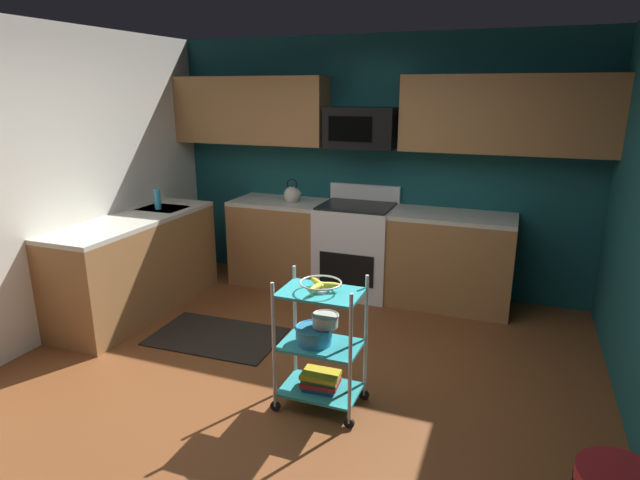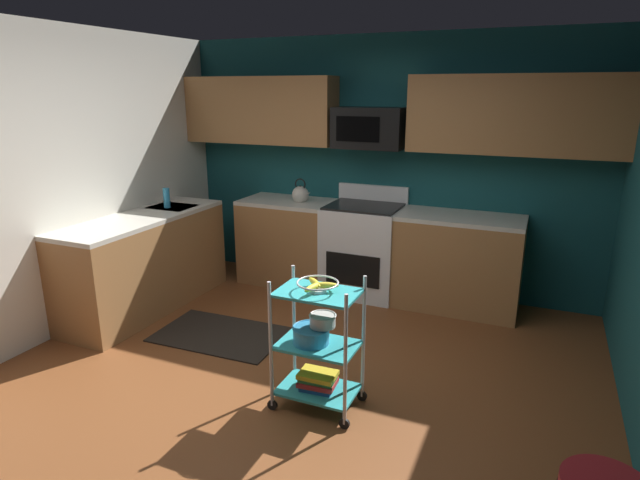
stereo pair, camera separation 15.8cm
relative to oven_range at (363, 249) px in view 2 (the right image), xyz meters
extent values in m
cube|color=brown|center=(0.09, -2.10, -0.50)|extent=(4.40, 4.80, 0.04)
cube|color=#14474C|center=(0.09, 0.33, 0.82)|extent=(4.52, 0.06, 2.60)
cube|color=silver|center=(-2.14, -2.10, 0.82)|extent=(0.06, 4.80, 2.60)
cube|color=#9E6B3D|center=(0.09, 0.00, -0.04)|extent=(2.92, 0.60, 0.88)
cube|color=beige|center=(0.09, 0.00, 0.42)|extent=(2.92, 0.60, 0.04)
cube|color=#9E6B3D|center=(-1.81, -1.21, -0.04)|extent=(0.60, 1.81, 0.88)
cube|color=beige|center=(-1.81, -1.21, 0.42)|extent=(0.60, 1.81, 0.04)
cube|color=#B7BABC|center=(-1.81, -0.75, 0.36)|extent=(0.44, 0.36, 0.16)
cube|color=white|center=(0.00, 0.00, -0.02)|extent=(0.76, 0.64, 0.92)
cube|color=black|center=(0.00, -0.33, -0.13)|extent=(0.56, 0.01, 0.32)
cube|color=white|center=(0.00, 0.29, 0.53)|extent=(0.76, 0.06, 0.18)
cube|color=black|center=(0.00, 0.00, 0.45)|extent=(0.72, 0.60, 0.02)
cube|color=#9E6B3D|center=(-1.25, 0.13, 1.37)|extent=(1.71, 0.33, 0.70)
cube|color=#9E6B3D|center=(1.35, 0.13, 1.37)|extent=(1.89, 0.33, 0.70)
cube|color=black|center=(0.00, 0.11, 1.22)|extent=(0.70, 0.38, 0.40)
cube|color=black|center=(-0.06, -0.09, 1.22)|extent=(0.44, 0.01, 0.24)
cylinder|color=silver|center=(0.14, -2.26, 0.00)|extent=(0.02, 0.02, 0.88)
cylinder|color=black|center=(0.14, -2.26, -0.44)|extent=(0.07, 0.02, 0.07)
cylinder|color=silver|center=(0.66, -2.26, 0.00)|extent=(0.02, 0.02, 0.88)
cylinder|color=black|center=(0.66, -2.26, -0.44)|extent=(0.07, 0.02, 0.07)
cylinder|color=silver|center=(0.14, -1.92, 0.00)|extent=(0.02, 0.02, 0.88)
cylinder|color=black|center=(0.14, -1.92, -0.44)|extent=(0.07, 0.02, 0.07)
cylinder|color=silver|center=(0.66, -1.92, 0.00)|extent=(0.02, 0.02, 0.88)
cylinder|color=black|center=(0.66, -1.92, -0.44)|extent=(0.07, 0.02, 0.07)
cube|color=teal|center=(0.40, -2.09, -0.36)|extent=(0.52, 0.34, 0.02)
cube|color=teal|center=(0.40, -2.09, -0.03)|extent=(0.52, 0.34, 0.02)
cube|color=teal|center=(0.40, -2.09, 0.34)|extent=(0.52, 0.34, 0.02)
torus|color=silver|center=(0.40, -2.09, 0.41)|extent=(0.27, 0.27, 0.01)
cylinder|color=silver|center=(0.40, -2.09, 0.36)|extent=(0.12, 0.12, 0.02)
ellipsoid|color=yellow|center=(0.45, -2.08, 0.40)|extent=(0.17, 0.09, 0.04)
ellipsoid|color=yellow|center=(0.36, -2.06, 0.40)|extent=(0.15, 0.14, 0.04)
ellipsoid|color=yellow|center=(0.39, -2.14, 0.40)|extent=(0.08, 0.17, 0.04)
cylinder|color=#338CBF|center=(0.35, -2.09, 0.04)|extent=(0.24, 0.24, 0.11)
torus|color=#338CBF|center=(0.35, -2.09, 0.09)|extent=(0.25, 0.25, 0.01)
cylinder|color=silver|center=(0.42, -2.05, 0.13)|extent=(0.17, 0.17, 0.08)
torus|color=silver|center=(0.42, -2.05, 0.17)|extent=(0.18, 0.18, 0.01)
cube|color=#1E4C8C|center=(0.40, -2.09, -0.33)|extent=(0.23, 0.18, 0.03)
cube|color=#B22626|center=(0.40, -2.09, -0.30)|extent=(0.26, 0.20, 0.03)
cube|color=#26723F|center=(0.40, -2.09, -0.28)|extent=(0.24, 0.17, 0.03)
cube|color=gold|center=(0.40, -2.09, -0.25)|extent=(0.25, 0.18, 0.03)
sphere|color=beige|center=(-0.72, 0.00, 0.51)|extent=(0.18, 0.18, 0.18)
sphere|color=black|center=(-0.72, 0.00, 0.60)|extent=(0.03, 0.03, 0.03)
cone|color=beige|center=(-0.64, 0.00, 0.53)|extent=(0.09, 0.04, 0.06)
torus|color=black|center=(-0.72, 0.00, 0.63)|extent=(0.12, 0.01, 0.12)
cylinder|color=#2D8CBF|center=(-1.82, -0.82, 0.54)|extent=(0.06, 0.06, 0.20)
cube|color=black|center=(-0.81, -1.46, -0.47)|extent=(1.12, 0.73, 0.01)
camera|label=1|loc=(1.51, -5.01, 1.59)|focal=29.43mm
camera|label=2|loc=(1.65, -4.95, 1.59)|focal=29.43mm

